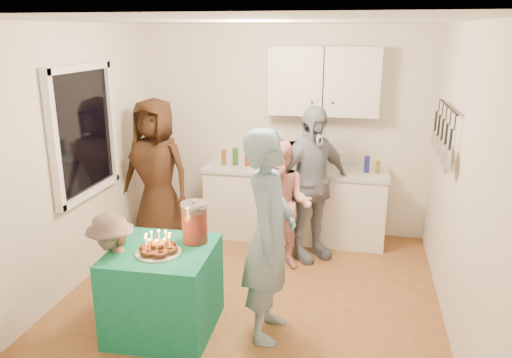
% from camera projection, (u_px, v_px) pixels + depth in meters
% --- Properties ---
extents(floor, '(4.00, 4.00, 0.00)m').
position_uv_depth(floor, '(248.00, 303.00, 4.80)').
color(floor, brown).
rests_on(floor, ground).
extents(ceiling, '(4.00, 4.00, 0.00)m').
position_uv_depth(ceiling, '(247.00, 21.00, 4.06)').
color(ceiling, white).
rests_on(ceiling, floor).
extents(back_wall, '(3.60, 3.60, 0.00)m').
position_uv_depth(back_wall, '(284.00, 131.00, 6.31)').
color(back_wall, silver).
rests_on(back_wall, floor).
extents(left_wall, '(4.00, 4.00, 0.00)m').
position_uv_depth(left_wall, '(66.00, 163.00, 4.80)').
color(left_wall, silver).
rests_on(left_wall, floor).
extents(right_wall, '(4.00, 4.00, 0.00)m').
position_uv_depth(right_wall, '(462.00, 187.00, 4.07)').
color(right_wall, silver).
rests_on(right_wall, floor).
extents(window_night, '(0.04, 1.00, 1.20)m').
position_uv_depth(window_night, '(83.00, 132.00, 5.00)').
color(window_night, black).
rests_on(window_night, left_wall).
extents(counter, '(2.20, 0.58, 0.86)m').
position_uv_depth(counter, '(294.00, 205.00, 6.23)').
color(counter, white).
rests_on(counter, floor).
extents(countertop, '(2.24, 0.62, 0.05)m').
position_uv_depth(countertop, '(295.00, 170.00, 6.10)').
color(countertop, beige).
rests_on(countertop, counter).
extents(upper_cabinet, '(1.30, 0.30, 0.80)m').
position_uv_depth(upper_cabinet, '(324.00, 81.00, 5.88)').
color(upper_cabinet, white).
rests_on(upper_cabinet, back_wall).
extents(pot_rack, '(0.12, 1.00, 0.60)m').
position_uv_depth(pot_rack, '(444.00, 134.00, 4.65)').
color(pot_rack, black).
rests_on(pot_rack, right_wall).
extents(microwave, '(0.61, 0.48, 0.30)m').
position_uv_depth(microwave, '(300.00, 156.00, 6.04)').
color(microwave, white).
rests_on(microwave, countertop).
extents(party_table, '(0.88, 0.88, 0.76)m').
position_uv_depth(party_table, '(164.00, 290.00, 4.30)').
color(party_table, '#117453').
rests_on(party_table, floor).
extents(donut_cake, '(0.38, 0.38, 0.18)m').
position_uv_depth(donut_cake, '(158.00, 243.00, 4.09)').
color(donut_cake, '#381C0C').
rests_on(donut_cake, party_table).
extents(punch_jar, '(0.22, 0.22, 0.34)m').
position_uv_depth(punch_jar, '(195.00, 223.00, 4.29)').
color(punch_jar, red).
rests_on(punch_jar, party_table).
extents(man_birthday, '(0.44, 0.66, 1.80)m').
position_uv_depth(man_birthday, '(269.00, 236.00, 4.10)').
color(man_birthday, '#7A9CB2').
rests_on(man_birthday, floor).
extents(woman_back_left, '(0.95, 0.69, 1.79)m').
position_uv_depth(woman_back_left, '(156.00, 173.00, 5.95)').
color(woman_back_left, '#502D16').
rests_on(woman_back_left, floor).
extents(woman_back_center, '(0.77, 0.64, 1.44)m').
position_uv_depth(woman_back_center, '(281.00, 205.00, 5.37)').
color(woman_back_center, '#EF7D7E').
rests_on(woman_back_center, floor).
extents(woman_back_right, '(1.05, 1.01, 1.76)m').
position_uv_depth(woman_back_right, '(310.00, 184.00, 5.55)').
color(woman_back_right, '#0F1834').
rests_on(woman_back_right, floor).
extents(child_near_left, '(0.79, 0.78, 1.09)m').
position_uv_depth(child_near_left, '(114.00, 274.00, 4.22)').
color(child_near_left, '#544443').
rests_on(child_near_left, floor).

